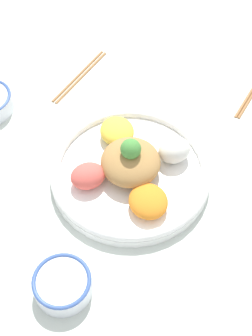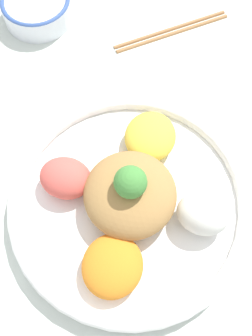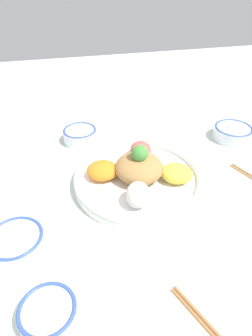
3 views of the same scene
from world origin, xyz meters
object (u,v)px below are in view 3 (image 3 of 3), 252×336
object	(u,v)px
rice_bowl_blue	(80,135)
serving_spoon_main	(57,122)
salad_platter	(139,176)
rice_bowl_plain	(233,132)
sauce_bowl_red	(16,242)
serving_spoon_extra	(120,111)
sauce_bowl_dark	(48,313)

from	to	relation	value
rice_bowl_blue	serving_spoon_main	xyz separation A→B (m)	(-0.15, -0.07, -0.02)
salad_platter	rice_bowl_plain	bearing A→B (deg)	112.80
sauce_bowl_red	rice_bowl_plain	distance (m)	0.70
salad_platter	sauce_bowl_red	size ratio (longest dim) A/B	3.01
sauce_bowl_red	rice_bowl_blue	world-z (taller)	rice_bowl_blue
serving_spoon_extra	salad_platter	bearing A→B (deg)	-144.32
salad_platter	rice_bowl_plain	distance (m)	0.38
rice_bowl_blue	serving_spoon_extra	size ratio (longest dim) A/B	0.96
sauce_bowl_red	serving_spoon_main	world-z (taller)	sauce_bowl_red
serving_spoon_main	salad_platter	bearing A→B (deg)	155.48
sauce_bowl_dark	serving_spoon_extra	bearing A→B (deg)	158.61
salad_platter	rice_bowl_blue	xyz separation A→B (m)	(-0.25, -0.12, -0.00)
rice_bowl_plain	rice_bowl_blue	bearing A→B (deg)	-101.88
sauce_bowl_red	serving_spoon_main	size ratio (longest dim) A/B	1.00
rice_bowl_blue	serving_spoon_extra	bearing A→B (deg)	136.22
sauce_bowl_red	sauce_bowl_dark	bearing A→B (deg)	20.40
rice_bowl_blue	sauce_bowl_dark	world-z (taller)	rice_bowl_blue
salad_platter	sauce_bowl_dark	bearing A→B (deg)	-38.79
salad_platter	sauce_bowl_red	xyz separation A→B (m)	(0.14, -0.29, -0.00)
salad_platter	rice_bowl_blue	size ratio (longest dim) A/B	3.18
rice_bowl_plain	serving_spoon_main	world-z (taller)	rice_bowl_plain
serving_spoon_main	serving_spoon_extra	size ratio (longest dim) A/B	1.01
salad_platter	serving_spoon_main	bearing A→B (deg)	-154.30
serving_spoon_extra	rice_bowl_blue	bearing A→B (deg)	178.14
sauce_bowl_dark	serving_spoon_extra	xyz separation A→B (m)	(-0.72, 0.28, -0.02)
rice_bowl_plain	serving_spoon_extra	distance (m)	0.41
rice_bowl_blue	rice_bowl_plain	distance (m)	0.49
sauce_bowl_dark	serving_spoon_main	size ratio (longest dim) A/B	0.86
serving_spoon_main	serving_spoon_extra	world-z (taller)	same
sauce_bowl_red	rice_bowl_plain	size ratio (longest dim) A/B	0.93
salad_platter	rice_bowl_blue	bearing A→B (deg)	-153.80
rice_bowl_blue	serving_spoon_extra	world-z (taller)	rice_bowl_blue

